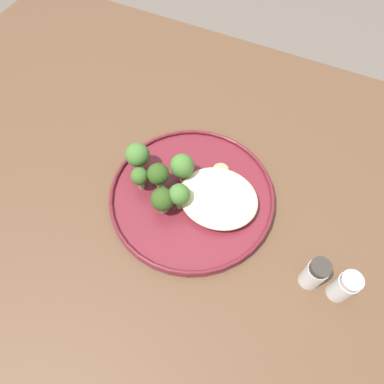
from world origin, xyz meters
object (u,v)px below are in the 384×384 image
(seared_scallop_tiny_bay, at_px, (212,209))
(seared_scallop_center_golden, at_px, (198,189))
(broccoli_floret_small_sprig, at_px, (140,177))
(broccoli_floret_front_edge, at_px, (182,166))
(seared_scallop_on_noodles, at_px, (229,211))
(salt_shaker, at_px, (344,287))
(broccoli_floret_split_head, at_px, (138,155))
(broccoli_floret_rear_charred, at_px, (179,195))
(seared_scallop_tilted_round, at_px, (221,171))
(seared_scallop_front_small, at_px, (244,192))
(seared_scallop_half_hidden, at_px, (248,207))
(broccoli_floret_right_tilted, at_px, (163,199))
(broccoli_floret_left_leaning, at_px, (158,174))
(pepper_shaker, at_px, (314,274))
(dinner_plate, at_px, (192,195))
(seared_scallop_large_seared, at_px, (217,195))

(seared_scallop_tiny_bay, relative_size, seared_scallop_center_golden, 1.37)
(seared_scallop_center_golden, xyz_separation_m, broccoli_floret_small_sprig, (0.10, 0.03, 0.02))
(broccoli_floret_front_edge, bearing_deg, seared_scallop_on_noodles, 162.80)
(salt_shaker, bearing_deg, broccoli_floret_split_head, -9.78)
(seared_scallop_tiny_bay, height_order, salt_shaker, salt_shaker)
(seared_scallop_tiny_bay, distance_m, broccoli_floret_small_sprig, 0.13)
(broccoli_floret_small_sprig, bearing_deg, broccoli_floret_rear_charred, 176.28)
(seared_scallop_tilted_round, relative_size, broccoli_floret_small_sprig, 0.55)
(broccoli_floret_small_sprig, xyz_separation_m, broccoli_floret_split_head, (0.02, -0.03, 0.01))
(seared_scallop_front_small, relative_size, seared_scallop_half_hidden, 0.78)
(broccoli_floret_right_tilted, relative_size, broccoli_floret_front_edge, 0.88)
(seared_scallop_on_noodles, height_order, broccoli_floret_left_leaning, broccoli_floret_left_leaning)
(broccoli_floret_right_tilted, relative_size, pepper_shaker, 0.80)
(seared_scallop_on_noodles, relative_size, broccoli_floret_left_leaning, 0.44)
(dinner_plate, relative_size, broccoli_floret_left_leaning, 4.87)
(seared_scallop_tilted_round, relative_size, broccoli_floret_front_edge, 0.45)
(seared_scallop_tilted_round, relative_size, broccoli_floret_rear_charred, 0.48)
(seared_scallop_tiny_bay, height_order, pepper_shaker, pepper_shaker)
(seared_scallop_large_seared, xyz_separation_m, salt_shaker, (-0.23, 0.07, 0.01))
(seared_scallop_tilted_round, distance_m, broccoli_floret_split_head, 0.15)
(seared_scallop_large_seared, height_order, seared_scallop_tiny_bay, seared_scallop_large_seared)
(broccoli_floret_left_leaning, bearing_deg, seared_scallop_tiny_bay, 176.07)
(seared_scallop_large_seared, distance_m, seared_scallop_on_noodles, 0.04)
(broccoli_floret_right_tilted, bearing_deg, seared_scallop_on_noodles, -160.56)
(broccoli_floret_right_tilted, bearing_deg, broccoli_floret_small_sprig, -20.73)
(broccoli_floret_front_edge, bearing_deg, seared_scallop_center_golden, 157.83)
(seared_scallop_half_hidden, xyz_separation_m, broccoli_floret_front_edge, (0.13, -0.01, 0.03))
(broccoli_floret_rear_charred, xyz_separation_m, broccoli_floret_front_edge, (0.02, -0.05, 0.00))
(broccoli_floret_small_sprig, height_order, broccoli_floret_right_tilted, broccoli_floret_right_tilted)
(dinner_plate, height_order, seared_scallop_center_golden, seared_scallop_center_golden)
(seared_scallop_half_hidden, height_order, salt_shaker, salt_shaker)
(seared_scallop_tilted_round, distance_m, seared_scallop_on_noodles, 0.08)
(seared_scallop_tiny_bay, bearing_deg, seared_scallop_tilted_round, -77.69)
(broccoli_floret_split_head, relative_size, broccoli_floret_front_edge, 1.02)
(broccoli_floret_small_sprig, relative_size, broccoli_floret_front_edge, 0.82)
(seared_scallop_tilted_round, height_order, pepper_shaker, pepper_shaker)
(seared_scallop_tilted_round, distance_m, broccoli_floret_left_leaning, 0.12)
(seared_scallop_half_hidden, relative_size, broccoli_floret_left_leaning, 0.49)
(seared_scallop_tilted_round, xyz_separation_m, pepper_shaker, (-0.20, 0.12, 0.01))
(seared_scallop_on_noodles, height_order, broccoli_floret_right_tilted, broccoli_floret_right_tilted)
(pepper_shaker, bearing_deg, seared_scallop_large_seared, -20.00)
(broccoli_floret_left_leaning, bearing_deg, seared_scallop_front_small, -161.34)
(seared_scallop_tilted_round, relative_size, broccoli_floret_split_head, 0.44)
(seared_scallop_on_noodles, bearing_deg, dinner_plate, -6.23)
(seared_scallop_large_seared, relative_size, seared_scallop_center_golden, 1.32)
(dinner_plate, height_order, pepper_shaker, pepper_shaker)
(broccoli_floret_split_head, bearing_deg, dinner_plate, 174.65)
(dinner_plate, height_order, broccoli_floret_small_sprig, broccoli_floret_small_sprig)
(seared_scallop_half_hidden, height_order, broccoli_floret_split_head, broccoli_floret_split_head)
(seared_scallop_half_hidden, distance_m, seared_scallop_tiny_bay, 0.06)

